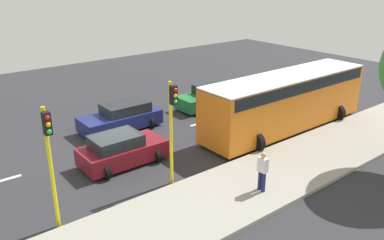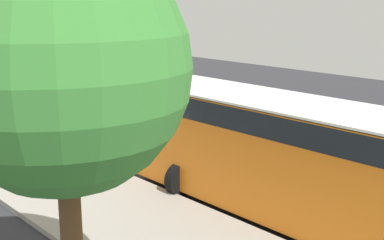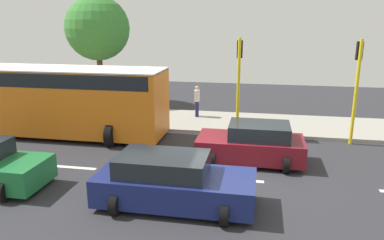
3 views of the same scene
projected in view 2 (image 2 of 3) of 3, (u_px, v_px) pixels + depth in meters
name	position (u px, v px, depth m)	size (l,w,h in m)	color
ground_plane	(184.00, 135.00, 22.42)	(40.00, 60.00, 0.10)	#2D2D33
sidewalk	(30.00, 167.00, 17.82)	(4.00, 60.00, 0.15)	#9E998E
lane_stripe_far_north	(51.00, 95.00, 31.05)	(0.20, 2.40, 0.01)	white
lane_stripe_north	(107.00, 111.00, 26.73)	(0.20, 2.40, 0.01)	white
lane_stripe_mid	(184.00, 134.00, 22.41)	(0.20, 2.40, 0.01)	white
lane_stripe_south	(298.00, 167.00, 18.09)	(0.20, 2.40, 0.01)	white
car_green	(381.00, 148.00, 17.80)	(2.20, 4.45, 1.52)	#1E7238
car_maroon	(140.00, 122.00, 21.59)	(2.32, 3.96, 1.52)	maroon
car_black	(25.00, 90.00, 28.84)	(2.33, 4.59, 1.52)	black
car_dark_blue	(241.00, 116.00, 22.57)	(2.34, 4.56, 1.52)	navy
city_bus	(303.00, 155.00, 13.30)	(3.20, 11.00, 3.16)	orange
motorcycle	(384.00, 181.00, 14.91)	(0.60, 1.30, 1.53)	black
pedestrian_near_signal	(43.00, 160.00, 15.41)	(0.40, 0.24, 1.69)	#1E1E4C
traffic_light_corner	(82.00, 78.00, 18.53)	(0.49, 0.24, 4.50)	yellow
traffic_light_midblock	(21.00, 65.00, 22.09)	(0.49, 0.24, 4.50)	yellow
street_tree_north	(62.00, 68.00, 7.83)	(3.97, 3.97, 6.73)	brown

